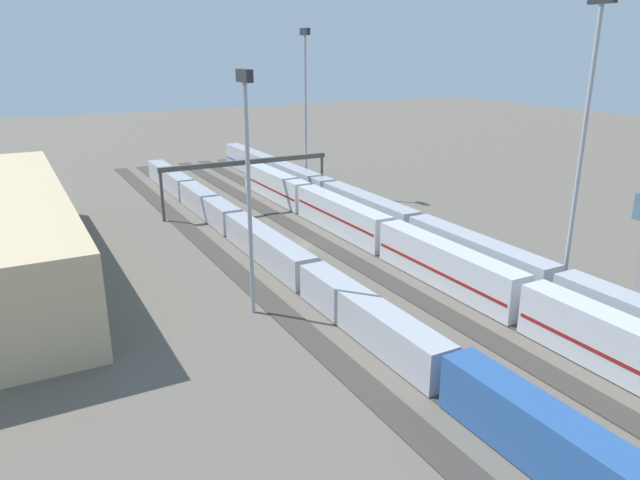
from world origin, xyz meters
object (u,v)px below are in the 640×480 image
(train_on_track_0, at_px, (367,211))
(light_mast_0, at_px, (305,93))
(train_on_track_1, at_px, (387,238))
(signal_gantry, at_px, (246,167))
(train_on_track_4, at_px, (263,244))
(light_mast_2, at_px, (586,121))
(light_mast_1, at_px, (248,163))

(train_on_track_0, distance_m, light_mast_0, 29.88)
(train_on_track_1, xyz_separation_m, signal_gantry, (31.29, 7.50, 4.95))
(train_on_track_4, height_order, signal_gantry, signal_gantry)
(train_on_track_1, height_order, light_mast_2, light_mast_2)
(train_on_track_4, xyz_separation_m, train_on_track_0, (5.50, -20.00, 0.52))
(train_on_track_4, height_order, train_on_track_0, train_on_track_0)
(train_on_track_0, height_order, signal_gantry, signal_gantry)
(train_on_track_0, xyz_separation_m, light_mast_1, (-20.59, 27.59, 13.49))
(light_mast_0, bearing_deg, train_on_track_0, 175.32)
(train_on_track_4, height_order, light_mast_2, light_mast_2)
(train_on_track_1, xyz_separation_m, light_mast_1, (-7.98, 22.59, 13.48))
(light_mast_0, bearing_deg, light_mast_1, 146.93)
(train_on_track_4, relative_size, light_mast_0, 3.80)
(train_on_track_4, distance_m, light_mast_0, 41.18)
(train_on_track_1, xyz_separation_m, light_mast_2, (-22.08, -8.01, 17.30))
(light_mast_0, relative_size, light_mast_1, 1.21)
(train_on_track_4, xyz_separation_m, light_mast_1, (-15.09, 7.59, 14.00))
(train_on_track_4, xyz_separation_m, light_mast_0, (30.41, -22.04, 16.88))
(train_on_track_1, bearing_deg, train_on_track_4, 64.63)
(signal_gantry, bearing_deg, train_on_track_4, 162.76)
(train_on_track_0, distance_m, light_mast_1, 36.97)
(light_mast_0, bearing_deg, train_on_track_1, 169.38)
(train_on_track_0, relative_size, light_mast_2, 3.75)
(train_on_track_4, bearing_deg, light_mast_0, -35.93)
(train_on_track_1, distance_m, train_on_track_0, 13.56)
(train_on_track_1, distance_m, signal_gantry, 32.55)
(train_on_track_0, relative_size, light_mast_0, 3.97)
(train_on_track_1, xyz_separation_m, train_on_track_0, (12.61, -5.00, -0.01))
(light_mast_0, height_order, light_mast_2, light_mast_2)
(train_on_track_0, distance_m, light_mast_2, 38.88)
(train_on_track_0, distance_m, signal_gantry, 23.02)
(train_on_track_1, height_order, light_mast_1, light_mast_1)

